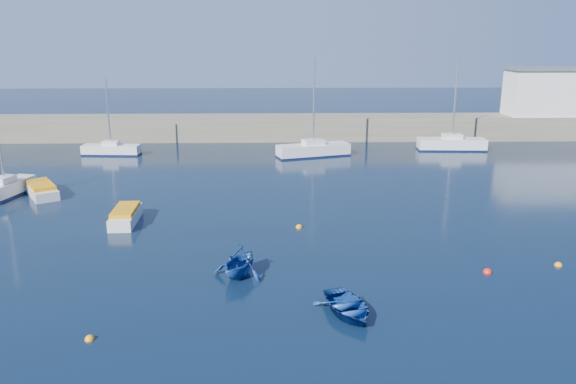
{
  "coord_description": "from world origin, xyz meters",
  "views": [
    {
      "loc": [
        -1.22,
        -16.79,
        11.3
      ],
      "look_at": [
        -0.4,
        17.9,
        1.6
      ],
      "focal_mm": 35.0,
      "sensor_mm": 36.0,
      "label": 1
    }
  ],
  "objects_px": {
    "motorboat_1": "(126,215)",
    "motorboat_2": "(41,189)",
    "harbor_office": "(553,93)",
    "dinghy_center": "(347,307)",
    "sailboat_7": "(452,144)",
    "sailboat_5": "(111,149)",
    "dinghy_left": "(239,262)",
    "sailboat_6": "(313,150)",
    "sailboat_3": "(6,189)"
  },
  "relations": [
    {
      "from": "motorboat_1",
      "to": "motorboat_2",
      "type": "relative_size",
      "value": 0.85
    },
    {
      "from": "harbor_office",
      "to": "dinghy_center",
      "type": "relative_size",
      "value": 3.09
    },
    {
      "from": "sailboat_7",
      "to": "motorboat_1",
      "type": "relative_size",
      "value": 2.24
    },
    {
      "from": "sailboat_5",
      "to": "dinghy_center",
      "type": "distance_m",
      "value": 38.25
    },
    {
      "from": "sailboat_7",
      "to": "dinghy_left",
      "type": "xyz_separation_m",
      "value": [
        -19.82,
        -30.8,
        0.1
      ]
    },
    {
      "from": "sailboat_6",
      "to": "motorboat_2",
      "type": "height_order",
      "value": "sailboat_6"
    },
    {
      "from": "sailboat_3",
      "to": "dinghy_left",
      "type": "bearing_deg",
      "value": -26.12
    },
    {
      "from": "harbor_office",
      "to": "motorboat_1",
      "type": "xyz_separation_m",
      "value": [
        -40.58,
        -29.21,
        -4.65
      ]
    },
    {
      "from": "sailboat_7",
      "to": "dinghy_center",
      "type": "xyz_separation_m",
      "value": [
        -15.06,
        -34.77,
        -0.32
      ]
    },
    {
      "from": "sailboat_7",
      "to": "motorboat_2",
      "type": "height_order",
      "value": "sailboat_7"
    },
    {
      "from": "sailboat_5",
      "to": "motorboat_1",
      "type": "distance_m",
      "value": 21.9
    },
    {
      "from": "harbor_office",
      "to": "sailboat_5",
      "type": "relative_size",
      "value": 1.36
    },
    {
      "from": "dinghy_left",
      "to": "sailboat_5",
      "type": "bearing_deg",
      "value": 138.5
    },
    {
      "from": "motorboat_1",
      "to": "dinghy_left",
      "type": "bearing_deg",
      "value": -50.07
    },
    {
      "from": "sailboat_5",
      "to": "harbor_office",
      "type": "bearing_deg",
      "value": -76.15
    },
    {
      "from": "harbor_office",
      "to": "sailboat_3",
      "type": "relative_size",
      "value": 1.43
    },
    {
      "from": "sailboat_6",
      "to": "sailboat_7",
      "type": "bearing_deg",
      "value": -97.08
    },
    {
      "from": "harbor_office",
      "to": "sailboat_6",
      "type": "height_order",
      "value": "sailboat_6"
    },
    {
      "from": "motorboat_1",
      "to": "dinghy_left",
      "type": "xyz_separation_m",
      "value": [
        7.6,
        -8.34,
        0.3
      ]
    },
    {
      "from": "motorboat_2",
      "to": "sailboat_3",
      "type": "bearing_deg",
      "value": 154.93
    },
    {
      "from": "dinghy_center",
      "to": "dinghy_left",
      "type": "distance_m",
      "value": 6.22
    },
    {
      "from": "harbor_office",
      "to": "motorboat_1",
      "type": "distance_m",
      "value": 50.22
    },
    {
      "from": "sailboat_6",
      "to": "motorboat_2",
      "type": "distance_m",
      "value": 24.78
    },
    {
      "from": "sailboat_6",
      "to": "dinghy_center",
      "type": "xyz_separation_m",
      "value": [
        -0.72,
        -32.08,
        -0.31
      ]
    },
    {
      "from": "sailboat_7",
      "to": "harbor_office",
      "type": "bearing_deg",
      "value": -59.74
    },
    {
      "from": "dinghy_center",
      "to": "sailboat_7",
      "type": "bearing_deg",
      "value": 48.42
    },
    {
      "from": "sailboat_3",
      "to": "sailboat_6",
      "type": "height_order",
      "value": "sailboat_6"
    },
    {
      "from": "dinghy_center",
      "to": "dinghy_left",
      "type": "bearing_deg",
      "value": 122.03
    },
    {
      "from": "motorboat_1",
      "to": "dinghy_left",
      "type": "height_order",
      "value": "dinghy_left"
    },
    {
      "from": "harbor_office",
      "to": "dinghy_left",
      "type": "distance_m",
      "value": 50.17
    },
    {
      "from": "motorboat_2",
      "to": "dinghy_center",
      "type": "bearing_deg",
      "value": -75.76
    },
    {
      "from": "harbor_office",
      "to": "dinghy_left",
      "type": "bearing_deg",
      "value": -131.3
    },
    {
      "from": "harbor_office",
      "to": "sailboat_6",
      "type": "bearing_deg",
      "value": -161.05
    },
    {
      "from": "motorboat_2",
      "to": "sailboat_5",
      "type": "bearing_deg",
      "value": 52.78
    },
    {
      "from": "sailboat_6",
      "to": "motorboat_2",
      "type": "relative_size",
      "value": 1.98
    },
    {
      "from": "motorboat_1",
      "to": "dinghy_center",
      "type": "height_order",
      "value": "motorboat_1"
    },
    {
      "from": "sailboat_5",
      "to": "sailboat_7",
      "type": "xyz_separation_m",
      "value": [
        34.11,
        1.6,
        0.11
      ]
    },
    {
      "from": "sailboat_6",
      "to": "motorboat_1",
      "type": "xyz_separation_m",
      "value": [
        -13.09,
        -19.76,
        -0.19
      ]
    },
    {
      "from": "sailboat_6",
      "to": "dinghy_center",
      "type": "distance_m",
      "value": 32.09
    },
    {
      "from": "sailboat_5",
      "to": "motorboat_1",
      "type": "bearing_deg",
      "value": -158.39
    },
    {
      "from": "motorboat_1",
      "to": "dinghy_center",
      "type": "relative_size",
      "value": 1.24
    },
    {
      "from": "motorboat_2",
      "to": "dinghy_center",
      "type": "relative_size",
      "value": 1.45
    },
    {
      "from": "harbor_office",
      "to": "sailboat_5",
      "type": "xyz_separation_m",
      "value": [
        -47.27,
        -8.35,
        -4.55
      ]
    },
    {
      "from": "harbor_office",
      "to": "dinghy_center",
      "type": "xyz_separation_m",
      "value": [
        -28.22,
        -41.52,
        -4.76
      ]
    },
    {
      "from": "harbor_office",
      "to": "motorboat_2",
      "type": "relative_size",
      "value": 2.13
    },
    {
      "from": "sailboat_5",
      "to": "motorboat_1",
      "type": "xyz_separation_m",
      "value": [
        6.69,
        -20.86,
        -0.1
      ]
    },
    {
      "from": "motorboat_2",
      "to": "dinghy_left",
      "type": "bearing_deg",
      "value": -76.66
    },
    {
      "from": "sailboat_7",
      "to": "dinghy_left",
      "type": "height_order",
      "value": "sailboat_7"
    },
    {
      "from": "sailboat_5",
      "to": "sailboat_7",
      "type": "distance_m",
      "value": 34.14
    },
    {
      "from": "harbor_office",
      "to": "motorboat_1",
      "type": "height_order",
      "value": "harbor_office"
    }
  ]
}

